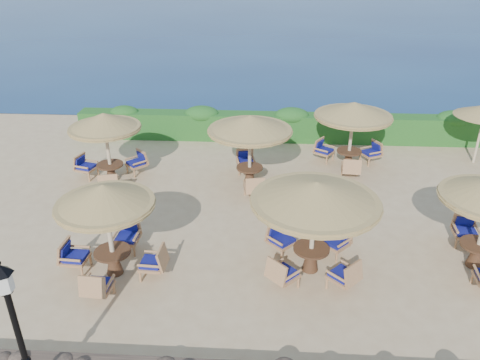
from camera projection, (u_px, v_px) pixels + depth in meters
ground at (283, 224)px, 14.71m from camera, size 120.00×120.00×0.00m
hedge at (280, 127)px, 20.87m from camera, size 18.00×0.90×1.20m
lamp_post at (22, 346)px, 8.20m from camera, size 0.44×0.44×3.31m
cafe_set_0 at (107, 217)px, 11.74m from camera, size 2.84×2.84×2.65m
cafe_set_1 at (315, 207)px, 11.78m from camera, size 3.33×3.33×2.65m
cafe_set_3 at (106, 135)px, 16.57m from camera, size 2.72×2.72×2.65m
cafe_set_4 at (250, 132)px, 16.25m from camera, size 2.99×2.99×2.65m
cafe_set_5 at (353, 120)px, 17.66m from camera, size 2.95×2.95×2.65m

